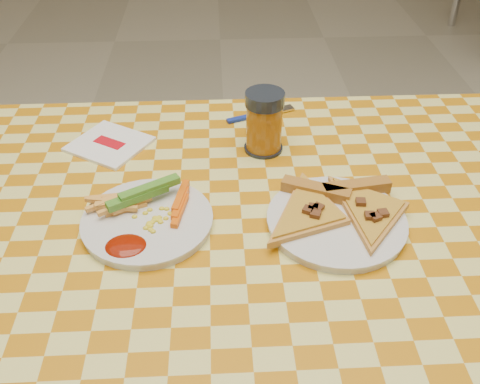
# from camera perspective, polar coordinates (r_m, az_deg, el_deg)

# --- Properties ---
(table) EXTENTS (1.28, 0.88, 0.76)m
(table) POSITION_cam_1_polar(r_m,az_deg,el_deg) (0.89, 0.28, -7.97)
(table) COLOR silver
(table) RESTS_ON ground
(plate_left) EXTENTS (0.21, 0.21, 0.01)m
(plate_left) POSITION_cam_1_polar(r_m,az_deg,el_deg) (0.86, -9.83, -3.19)
(plate_left) COLOR silver
(plate_left) RESTS_ON table
(plate_right) EXTENTS (0.25, 0.25, 0.01)m
(plate_right) POSITION_cam_1_polar(r_m,az_deg,el_deg) (0.86, 10.22, -3.19)
(plate_right) COLOR silver
(plate_right) RESTS_ON table
(fries_veggies) EXTENTS (0.19, 0.17, 0.04)m
(fries_veggies) POSITION_cam_1_polar(r_m,az_deg,el_deg) (0.86, -10.41, -1.68)
(fries_veggies) COLOR #EAA34A
(fries_veggies) RESTS_ON plate_left
(pizza_slices) EXTENTS (0.29, 0.26, 0.02)m
(pizza_slices) POSITION_cam_1_polar(r_m,az_deg,el_deg) (0.86, 10.38, -1.73)
(pizza_slices) COLOR gold
(pizza_slices) RESTS_ON plate_right
(drink_glass) EXTENTS (0.07, 0.07, 0.12)m
(drink_glass) POSITION_cam_1_polar(r_m,az_deg,el_deg) (1.00, 2.59, 7.42)
(drink_glass) COLOR black
(drink_glass) RESTS_ON table
(napkin) EXTENTS (0.18, 0.17, 0.01)m
(napkin) POSITION_cam_1_polar(r_m,az_deg,el_deg) (1.06, -13.74, 5.00)
(napkin) COLOR white
(napkin) RESTS_ON table
(fork) EXTENTS (0.15, 0.07, 0.01)m
(fork) POSITION_cam_1_polar(r_m,az_deg,el_deg) (1.13, 2.32, 8.33)
(fork) COLOR navy
(fork) RESTS_ON table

